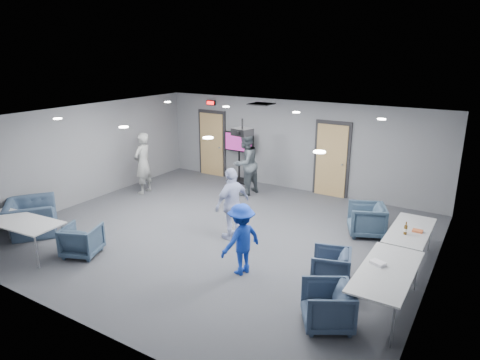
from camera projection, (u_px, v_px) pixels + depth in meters
The scene contains 28 objects.
floor at pixel (221, 233), 9.99m from camera, with size 9.00×9.00×0.00m, color #3C3E45.
ceiling at pixel (219, 118), 9.21m from camera, with size 9.00×9.00×0.00m, color silver.
wall_back at pixel (294, 146), 12.86m from camera, with size 9.00×0.02×2.70m, color slate.
wall_front at pixel (69, 244), 6.34m from camera, with size 9.00×0.02×2.70m, color slate.
wall_left at pixel (86, 154), 11.85m from camera, with size 0.02×8.00×2.70m, color slate.
wall_right at pixel (436, 218), 7.35m from camera, with size 0.02×8.00×2.70m, color slate.
door_left at pixel (212, 144), 14.41m from camera, with size 1.06×0.17×2.24m.
door_right at pixel (331, 160), 12.30m from camera, with size 1.06×0.17×2.24m.
exit_sign at pixel (211, 103), 13.99m from camera, with size 0.32×0.08×0.16m.
hvac_diffuser at pixel (261, 104), 11.74m from camera, with size 0.60×0.60×0.03m, color black.
downlights at pixel (219, 119), 9.21m from camera, with size 6.18×3.78×0.02m.
person_a at pixel (143, 163), 12.58m from camera, with size 0.66×0.44×1.82m, color gray.
person_b at pixel (245, 163), 12.46m from camera, with size 0.91×0.71×1.88m, color #4D565C.
person_c at pixel (232, 204), 9.53m from camera, with size 0.97×0.40×1.65m, color #B1BCE4.
person_d at pixel (241, 239), 8.05m from camera, with size 0.90×0.52×1.40m, color #1937A3.
chair_right_a at pixel (366, 220), 9.83m from camera, with size 0.78×0.81×0.74m, color #34485B.
chair_right_b at pixel (331, 267), 7.80m from camera, with size 0.68×0.70×0.64m, color #313F55.
chair_right_c at pixel (327, 306), 6.57m from camera, with size 0.73×0.76×0.69m, color #37475F.
chair_front_a at pixel (82, 240), 8.87m from camera, with size 0.70×0.72×0.66m, color #36485D.
chair_front_b at pixel (31, 217), 9.93m from camera, with size 1.18×1.04×0.77m, color #334459.
table_right_a at pixel (410, 232), 8.41m from camera, with size 0.73×1.75×0.73m.
table_right_b at pixel (387, 272), 6.86m from camera, with size 0.82×1.97×0.73m.
table_front_left at pixel (19, 222), 8.86m from camera, with size 1.99×0.96×0.73m.
bottle_right at pixel (406, 230), 8.15m from camera, with size 0.07×0.07×0.26m.
snack_box at pixel (418, 231), 8.28m from camera, with size 0.19×0.13×0.04m, color #CD6033.
wrapper at pixel (378, 263), 7.03m from camera, with size 0.23×0.16×0.05m, color white.
tv_stand at pixel (239, 154), 13.68m from camera, with size 1.06×0.50×1.62m.
projector at pixel (242, 132), 9.30m from camera, with size 0.45×0.41×0.37m.
Camera 1 is at (5.20, -7.60, 4.12)m, focal length 32.00 mm.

